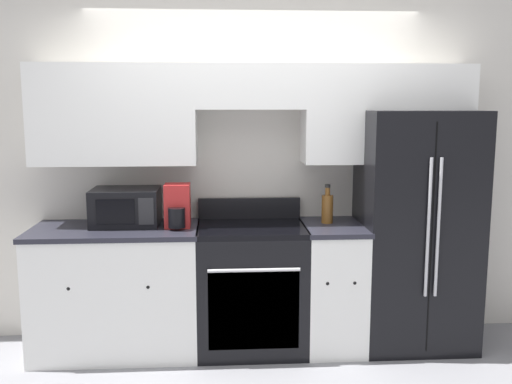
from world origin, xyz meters
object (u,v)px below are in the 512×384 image
(refrigerator, at_px, (415,229))
(bottle, at_px, (327,208))
(microwave, at_px, (126,207))
(oven_range, at_px, (251,286))

(refrigerator, height_order, bottle, refrigerator)
(microwave, bearing_deg, bottle, -0.70)
(oven_range, xyz_separation_m, microwave, (-0.91, 0.09, 0.59))
(oven_range, bearing_deg, refrigerator, 1.49)
(oven_range, bearing_deg, microwave, 174.43)
(microwave, distance_m, bottle, 1.48)
(oven_range, xyz_separation_m, bottle, (0.57, 0.07, 0.57))
(refrigerator, distance_m, microwave, 2.15)
(bottle, bearing_deg, oven_range, -172.95)
(oven_range, bearing_deg, bottle, 7.05)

